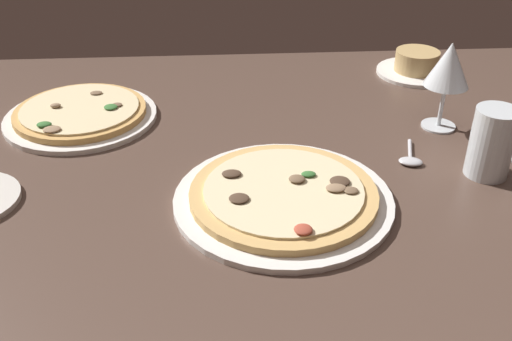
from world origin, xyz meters
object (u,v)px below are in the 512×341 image
water_glass (491,147)px  spoon (410,159)px  ramekin_on_saucer (416,65)px  pizza_side (81,114)px  wine_glass_near (449,67)px  pizza_main (284,196)px

water_glass → spoon: bearing=156.7°
ramekin_on_saucer → spoon: bearing=-107.8°
pizza_side → wine_glass_near: 69.27cm
ramekin_on_saucer → wine_glass_near: 28.19cm
pizza_main → water_glass: (34.05, 6.21, 3.82)cm
pizza_main → ramekin_on_saucer: ramekin_on_saucer is taller
pizza_side → water_glass: bearing=-19.3°
wine_glass_near → spoon: size_ratio=1.74×
pizza_main → water_glass: water_glass is taller
pizza_side → ramekin_on_saucer: 73.75cm
pizza_main → ramekin_on_saucer: 60.71cm
ramekin_on_saucer → water_glass: water_glass is taller
ramekin_on_saucer → water_glass: 43.32cm
pizza_side → wine_glass_near: wine_glass_near is taller
pizza_main → pizza_side: bearing=139.5°
pizza_main → pizza_side: size_ratio=1.16×
pizza_side → wine_glass_near: (67.99, -7.55, 10.88)cm
pizza_main → spoon: (22.93, 11.00, -0.71)cm
pizza_side → wine_glass_near: bearing=-6.3°
pizza_main → pizza_side: (-36.11, 30.81, 0.02)cm
pizza_side → spoon: pizza_side is taller
pizza_side → wine_glass_near: size_ratio=1.75×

